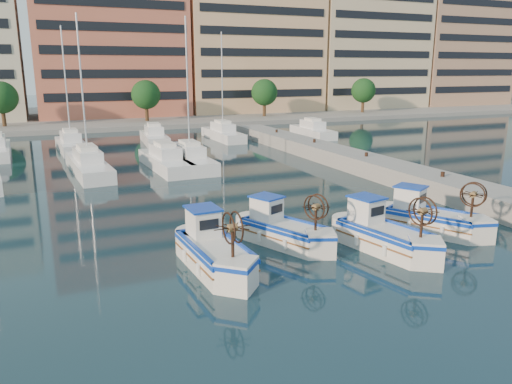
% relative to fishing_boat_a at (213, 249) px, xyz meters
% --- Properties ---
extents(ground, '(300.00, 300.00, 0.00)m').
position_rel_fishing_boat_a_xyz_m(ground, '(3.71, -0.40, -0.78)').
color(ground, '#1A3544').
rests_on(ground, ground).
extents(quay, '(3.00, 60.00, 1.20)m').
position_rel_fishing_boat_a_xyz_m(quay, '(16.71, 7.60, -0.18)').
color(quay, gray).
rests_on(quay, ground).
extents(waterfront, '(180.00, 40.00, 25.60)m').
position_rel_fishing_boat_a_xyz_m(waterfront, '(12.94, 64.64, 10.32)').
color(waterfront, gray).
rests_on(waterfront, ground).
extents(hill_east, '(160.00, 160.00, 50.00)m').
position_rel_fishing_boat_a_xyz_m(hill_east, '(143.71, 109.60, -0.78)').
color(hill_east, slate).
rests_on(hill_east, ground).
extents(yacht_marina, '(42.00, 23.78, 11.50)m').
position_rel_fishing_boat_a_xyz_m(yacht_marina, '(0.20, 26.93, -0.25)').
color(yacht_marina, white).
rests_on(yacht_marina, ground).
extents(fishing_boat_a, '(2.09, 4.59, 2.82)m').
position_rel_fishing_boat_a_xyz_m(fishing_boat_a, '(0.00, 0.00, 0.00)').
color(fishing_boat_a, silver).
rests_on(fishing_boat_a, ground).
extents(fishing_boat_b, '(3.18, 4.35, 2.62)m').
position_rel_fishing_boat_a_xyz_m(fishing_boat_b, '(3.73, 1.44, -0.06)').
color(fishing_boat_b, silver).
rests_on(fishing_boat_b, ground).
extents(fishing_boat_c, '(2.64, 4.59, 2.78)m').
position_rel_fishing_boat_a_xyz_m(fishing_boat_c, '(7.39, -0.94, -0.01)').
color(fishing_boat_c, silver).
rests_on(fishing_boat_c, ground).
extents(fishing_boat_d, '(3.59, 4.49, 2.72)m').
position_rel_fishing_boat_a_xyz_m(fishing_boat_d, '(10.96, 0.23, -0.03)').
color(fishing_boat_d, silver).
rests_on(fishing_boat_d, ground).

